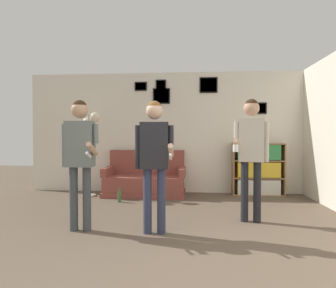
{
  "coord_description": "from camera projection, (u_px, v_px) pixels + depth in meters",
  "views": [
    {
      "loc": [
        0.08,
        -2.37,
        1.26
      ],
      "look_at": [
        -0.3,
        2.18,
        1.15
      ],
      "focal_mm": 32.0,
      "sensor_mm": 36.0,
      "label": 1
    }
  ],
  "objects": [
    {
      "name": "couch",
      "position": [
        145.0,
        181.0,
        6.44
      ],
      "size": [
        1.72,
        0.8,
        0.96
      ],
      "color": "brown",
      "rests_on": "ground_plane"
    },
    {
      "name": "bookshelf",
      "position": [
        258.0,
        169.0,
        6.42
      ],
      "size": [
        1.08,
        0.3,
        1.11
      ],
      "color": "olive",
      "rests_on": "ground_plane"
    },
    {
      "name": "person_watcher_holding_cup",
      "position": [
        251.0,
        145.0,
        4.39
      ],
      "size": [
        0.55,
        0.42,
        1.81
      ],
      "color": "black",
      "rests_on": "ground_plane"
    },
    {
      "name": "person_player_foreground_left",
      "position": [
        80.0,
        150.0,
        3.97
      ],
      "size": [
        0.5,
        0.47,
        1.74
      ],
      "color": "#3D4247",
      "rests_on": "ground_plane"
    },
    {
      "name": "person_player_foreground_center",
      "position": [
        154.0,
        152.0,
        3.86
      ],
      "size": [
        0.51,
        0.45,
        1.72
      ],
      "color": "#2D334C",
      "rests_on": "ground_plane"
    },
    {
      "name": "wall_back",
      "position": [
        189.0,
        132.0,
        6.75
      ],
      "size": [
        7.34,
        0.08,
        2.7
      ],
      "color": "silver",
      "rests_on": "ground_plane"
    },
    {
      "name": "bottle_on_floor",
      "position": [
        119.0,
        196.0,
        5.74
      ],
      "size": [
        0.07,
        0.07,
        0.28
      ],
      "color": "#3D6638",
      "rests_on": "ground_plane"
    },
    {
      "name": "floor_lamp",
      "position": [
        89.0,
        129.0,
        6.29
      ],
      "size": [
        0.42,
        0.46,
        1.77
      ],
      "color": "#ADA89E",
      "rests_on": "ground_plane"
    }
  ]
}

